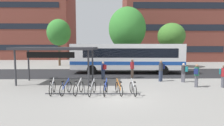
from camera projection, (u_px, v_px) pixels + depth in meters
ground at (118, 97)px, 11.92m from camera, size 200.00×200.00×0.00m
bus_lane_asphalt at (113, 73)px, 21.59m from camera, size 80.00×7.20×0.01m
city_bus at (126, 57)px, 21.46m from camera, size 12.13×3.14×3.20m
bike_rack at (92, 93)px, 12.50m from camera, size 6.03×0.28×0.70m
parked_bicycle_white_0 at (52, 88)px, 12.59m from camera, size 0.52×1.72×0.99m
parked_bicycle_blue_1 at (66, 88)px, 12.51m from camera, size 0.59×1.69×0.99m
parked_bicycle_white_2 at (79, 88)px, 12.56m from camera, size 0.59×1.69×0.99m
parked_bicycle_silver_3 at (92, 88)px, 12.41m from camera, size 0.56×1.69×0.99m
parked_bicycle_blue_4 at (106, 88)px, 12.43m from camera, size 0.52×1.71×0.99m
parked_bicycle_orange_5 at (119, 88)px, 12.41m from camera, size 0.57×1.69×0.99m
parked_bicycle_silver_6 at (133, 89)px, 12.39m from camera, size 0.52×1.72×0.99m
transit_shelter at (56, 50)px, 15.72m from camera, size 6.58×3.38×2.93m
commuter_teal_pack_0 at (184, 71)px, 16.37m from camera, size 0.60×0.54×1.60m
commuter_teal_pack_1 at (223, 75)px, 14.37m from camera, size 0.34×0.52×1.66m
commuter_navy_pack_2 at (197, 74)px, 14.48m from camera, size 0.55×0.60×1.70m
commuter_red_pack_3 at (103, 69)px, 17.78m from camera, size 0.55×0.60×1.60m
commuter_navy_pack_4 at (161, 69)px, 16.74m from camera, size 0.61×0.54×1.78m
commuter_maroon_pack_5 at (132, 67)px, 18.42m from camera, size 0.37×0.54×1.74m
street_tree_0 at (127, 29)px, 26.98m from camera, size 5.10×5.10×8.26m
street_tree_1 at (171, 36)px, 26.72m from camera, size 3.70×3.70×6.04m
street_tree_2 at (59, 33)px, 28.77m from camera, size 3.46×3.46×6.83m
building_left_wing at (22, 21)px, 44.41m from camera, size 22.32×12.15×16.69m
building_right_wing at (171, 3)px, 38.72m from camera, size 18.37×10.08×22.71m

